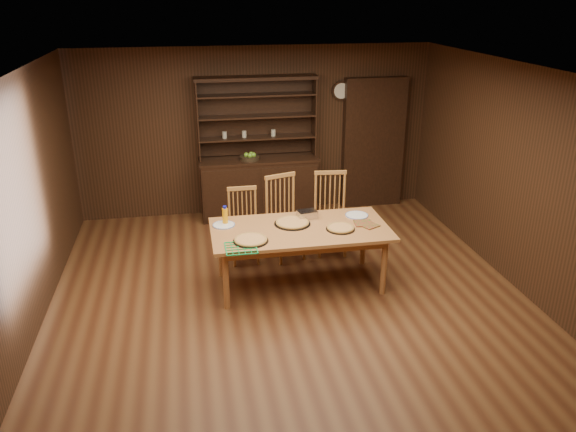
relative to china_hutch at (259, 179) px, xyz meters
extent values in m
plane|color=brown|center=(0.00, -2.75, -0.60)|extent=(6.00, 6.00, 0.00)
plane|color=silver|center=(0.00, -2.75, 2.00)|extent=(6.00, 6.00, 0.00)
plane|color=#3C2013|center=(0.00, 0.25, 0.70)|extent=(5.50, 0.00, 5.50)
plane|color=#3C2013|center=(0.00, -5.75, 0.70)|extent=(5.50, 0.00, 5.50)
plane|color=#3C2013|center=(-2.75, -2.75, 0.70)|extent=(0.00, 6.00, 6.00)
plane|color=#3C2013|center=(2.75, -2.75, 0.70)|extent=(0.00, 6.00, 6.00)
cube|color=black|center=(0.00, -0.01, -0.15)|extent=(1.80, 0.50, 0.90)
cube|color=black|center=(0.00, -0.01, 0.32)|extent=(1.84, 0.52, 0.04)
cube|color=black|center=(0.00, 0.22, 0.95)|extent=(1.80, 0.02, 1.20)
cube|color=black|center=(-0.89, 0.07, 0.95)|extent=(0.02, 0.32, 1.20)
cube|color=black|center=(0.89, 0.07, 0.95)|extent=(0.02, 0.32, 1.20)
cube|color=black|center=(0.00, 0.07, 1.55)|extent=(1.84, 0.34, 0.05)
cylinder|color=#A7A38E|center=(-0.50, 0.07, 0.72)|extent=(0.07, 0.07, 0.10)
cylinder|color=#A7A38E|center=(-0.20, 0.07, 0.72)|extent=(0.07, 0.07, 0.10)
cube|color=black|center=(1.90, 0.15, 0.45)|extent=(1.00, 0.18, 2.10)
cylinder|color=black|center=(1.35, 0.21, 1.30)|extent=(0.30, 0.04, 0.30)
cylinder|color=beige|center=(1.35, 0.18, 1.30)|extent=(0.24, 0.01, 0.24)
cube|color=#A27138|center=(0.18, -2.37, 0.13)|extent=(2.10, 1.05, 0.04)
cylinder|color=#A27138|center=(-0.75, -2.77, -0.24)|extent=(0.07, 0.07, 0.71)
cylinder|color=#A27138|center=(-0.75, -1.97, -0.24)|extent=(0.07, 0.07, 0.71)
cylinder|color=#A27138|center=(1.10, -2.77, -0.24)|extent=(0.07, 0.07, 0.71)
cylinder|color=#A27138|center=(1.10, -1.97, -0.24)|extent=(0.07, 0.07, 0.71)
cube|color=#B3783D|center=(-0.41, -1.61, -0.18)|extent=(0.41, 0.39, 0.04)
cylinder|color=#B3783D|center=(-0.56, -1.75, -0.40)|extent=(0.03, 0.03, 0.39)
cylinder|color=#B3783D|center=(-0.56, -1.46, -0.40)|extent=(0.03, 0.03, 0.39)
cylinder|color=#B3783D|center=(-0.25, -1.75, -0.40)|extent=(0.03, 0.03, 0.39)
cylinder|color=#B3783D|center=(-0.25, -1.46, -0.40)|extent=(0.03, 0.03, 0.39)
cube|color=#B3783D|center=(-0.41, -1.44, 0.37)|extent=(0.39, 0.04, 0.05)
cube|color=#B3783D|center=(0.16, -1.60, -0.12)|extent=(0.57, 0.56, 0.04)
cylinder|color=#B3783D|center=(0.04, -1.81, -0.37)|extent=(0.04, 0.04, 0.46)
cylinder|color=#B3783D|center=(-0.06, -1.50, -0.37)|extent=(0.04, 0.04, 0.46)
cylinder|color=#B3783D|center=(0.37, -1.71, -0.37)|extent=(0.04, 0.04, 0.46)
cylinder|color=#B3783D|center=(0.27, -1.39, -0.37)|extent=(0.04, 0.04, 0.46)
cube|color=#B3783D|center=(0.10, -1.42, 0.51)|extent=(0.43, 0.17, 0.05)
cube|color=#B3783D|center=(0.78, -1.56, -0.12)|extent=(0.50, 0.48, 0.04)
cylinder|color=#B3783D|center=(0.58, -1.70, -0.37)|extent=(0.04, 0.04, 0.45)
cylinder|color=#B3783D|center=(0.62, -1.38, -0.37)|extent=(0.04, 0.04, 0.45)
cylinder|color=#B3783D|center=(0.93, -1.74, -0.37)|extent=(0.04, 0.04, 0.45)
cylinder|color=#B3783D|center=(0.97, -1.42, -0.37)|extent=(0.04, 0.04, 0.45)
cube|color=#B3783D|center=(0.79, -1.38, 0.49)|extent=(0.44, 0.08, 0.05)
cylinder|color=black|center=(-0.44, -2.64, 0.16)|extent=(0.40, 0.40, 0.01)
cylinder|color=tan|center=(-0.44, -2.64, 0.17)|extent=(0.37, 0.37, 0.02)
torus|color=#B1883F|center=(-0.44, -2.64, 0.17)|extent=(0.37, 0.37, 0.03)
cylinder|color=black|center=(0.64, -2.49, 0.16)|extent=(0.34, 0.34, 0.01)
cylinder|color=tan|center=(0.64, -2.49, 0.17)|extent=(0.31, 0.31, 0.02)
torus|color=#B1883F|center=(0.64, -2.49, 0.17)|extent=(0.32, 0.32, 0.03)
cylinder|color=black|center=(0.11, -2.23, 0.16)|extent=(0.44, 0.44, 0.01)
cylinder|color=tan|center=(0.11, -2.23, 0.17)|extent=(0.39, 0.39, 0.02)
torus|color=#B1883F|center=(0.11, -2.23, 0.17)|extent=(0.40, 0.40, 0.03)
cylinder|color=silver|center=(-0.70, -2.13, 0.16)|extent=(0.27, 0.27, 0.01)
torus|color=#3852A8|center=(-0.70, -2.13, 0.16)|extent=(0.27, 0.27, 0.01)
cylinder|color=silver|center=(0.95, -2.12, 0.16)|extent=(0.28, 0.28, 0.01)
torus|color=#3852A8|center=(0.95, -2.12, 0.16)|extent=(0.29, 0.29, 0.01)
cube|color=silver|center=(0.33, -2.07, 0.20)|extent=(0.26, 0.20, 0.09)
cylinder|color=#FFA50D|center=(-0.68, -2.08, 0.25)|extent=(0.07, 0.07, 0.20)
cylinder|color=#12179A|center=(-0.68, -2.08, 0.37)|extent=(0.04, 0.04, 0.03)
cube|color=red|center=(1.00, -2.45, 0.16)|extent=(0.26, 0.26, 0.01)
cube|color=red|center=(0.95, -2.38, 0.16)|extent=(0.23, 0.23, 0.02)
cylinder|color=black|center=(-0.14, -0.06, 0.37)|extent=(0.30, 0.30, 0.06)
sphere|color=#72AC2E|center=(-0.19, -0.06, 0.42)|extent=(0.08, 0.08, 0.08)
sphere|color=#72AC2E|center=(-0.11, -0.03, 0.42)|extent=(0.08, 0.08, 0.08)
sphere|color=#72AC2E|center=(-0.14, -0.11, 0.42)|extent=(0.08, 0.08, 0.08)
sphere|color=#72AC2E|center=(-0.08, -0.08, 0.42)|extent=(0.08, 0.08, 0.08)
camera|label=1|loc=(-1.07, -8.32, 2.77)|focal=35.00mm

